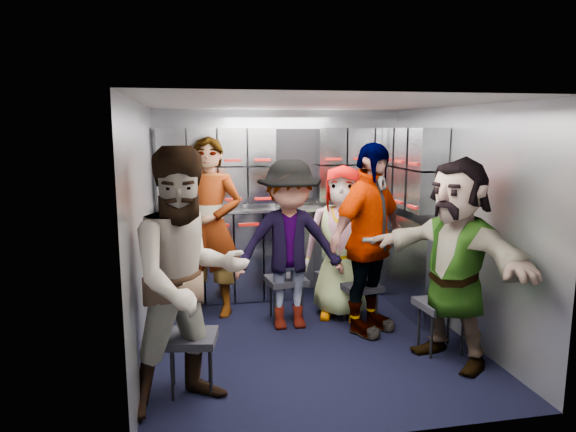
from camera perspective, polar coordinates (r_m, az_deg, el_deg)
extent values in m
plane|color=black|center=(4.78, 2.38, -13.64)|extent=(3.00, 3.00, 0.00)
cube|color=#969BA4|center=(5.92, -0.91, 1.52)|extent=(2.80, 0.04, 2.10)
cube|color=#969BA4|center=(4.37, -15.71, -1.82)|extent=(0.04, 3.00, 2.10)
cube|color=#969BA4|center=(4.98, 18.33, -0.55)|extent=(0.04, 3.00, 2.10)
cube|color=silver|center=(4.39, 2.57, 12.37)|extent=(2.80, 3.00, 0.02)
cube|color=gray|center=(5.82, -0.53, -4.19)|extent=(2.68, 0.38, 0.99)
cube|color=gray|center=(5.03, -12.51, -6.69)|extent=(0.38, 0.76, 0.99)
cube|color=#BABDC2|center=(5.72, -0.54, 0.87)|extent=(2.68, 0.42, 0.03)
cube|color=gray|center=(5.72, -0.66, 5.67)|extent=(2.68, 0.28, 0.82)
cube|color=gray|center=(5.48, 13.63, 5.21)|extent=(0.28, 1.00, 0.82)
cube|color=gray|center=(5.55, 13.64, -5.11)|extent=(0.28, 1.20, 1.00)
cube|color=#A3110D|center=(5.55, -0.16, -0.82)|extent=(2.60, 0.02, 0.03)
cube|color=black|center=(3.86, -10.77, -13.21)|extent=(0.42, 0.40, 0.06)
cylinder|color=black|center=(3.85, -12.75, -16.84)|extent=(0.02, 0.02, 0.38)
cylinder|color=black|center=(3.85, -8.56, -16.71)|extent=(0.02, 0.02, 0.38)
cylinder|color=black|center=(4.05, -12.66, -15.39)|extent=(0.02, 0.02, 0.38)
cylinder|color=black|center=(4.05, -8.71, -15.27)|extent=(0.02, 0.02, 0.38)
cube|color=black|center=(5.12, -0.23, -7.16)|extent=(0.41, 0.40, 0.06)
cylinder|color=black|center=(5.06, -1.51, -9.94)|extent=(0.02, 0.02, 0.39)
cylinder|color=black|center=(5.11, 1.55, -9.74)|extent=(0.02, 0.02, 0.39)
cylinder|color=black|center=(5.28, -1.93, -9.10)|extent=(0.02, 0.02, 0.39)
cylinder|color=black|center=(5.32, 0.99, -8.92)|extent=(0.02, 0.02, 0.39)
cube|color=black|center=(5.44, 5.36, -6.54)|extent=(0.44, 0.43, 0.05)
cylinder|color=black|center=(5.36, 4.35, -8.97)|extent=(0.02, 0.02, 0.36)
cylinder|color=black|center=(5.43, 6.94, -8.76)|extent=(0.02, 0.02, 0.36)
cylinder|color=black|center=(5.56, 3.76, -8.27)|extent=(0.02, 0.02, 0.36)
cylinder|color=black|center=(5.63, 6.26, -8.09)|extent=(0.02, 0.02, 0.36)
cube|color=black|center=(5.07, 8.10, -7.82)|extent=(0.40, 0.38, 0.05)
cylinder|color=black|center=(5.00, 7.07, -10.45)|extent=(0.02, 0.02, 0.36)
cylinder|color=black|center=(5.08, 9.81, -10.19)|extent=(0.02, 0.02, 0.36)
cylinder|color=black|center=(5.19, 6.32, -9.65)|extent=(0.02, 0.02, 0.36)
cylinder|color=black|center=(5.27, 8.97, -9.42)|extent=(0.02, 0.02, 0.36)
cube|color=black|center=(4.61, 16.70, -9.41)|extent=(0.41, 0.39, 0.06)
cylinder|color=black|center=(4.52, 15.67, -12.69)|extent=(0.02, 0.02, 0.40)
cylinder|color=black|center=(4.65, 18.82, -12.23)|extent=(0.02, 0.02, 0.40)
cylinder|color=black|center=(4.72, 14.35, -11.65)|extent=(0.02, 0.02, 0.40)
cylinder|color=black|center=(4.84, 17.39, -11.25)|extent=(0.02, 0.02, 0.40)
imported|color=black|center=(5.24, -8.64, -1.25)|extent=(0.78, 0.66, 1.82)
imported|color=black|center=(3.53, -11.00, -7.00)|extent=(1.06, 0.95, 1.79)
imported|color=black|center=(4.85, 0.17, -3.26)|extent=(1.06, 0.62, 1.61)
imported|color=black|center=(5.17, 5.99, -2.91)|extent=(0.88, 0.73, 1.54)
imported|color=black|center=(4.77, 8.95, -2.60)|extent=(1.10, 0.95, 1.77)
imported|color=black|center=(4.34, 18.07, -4.86)|extent=(1.09, 1.63, 1.68)
cylinder|color=white|center=(5.56, -10.14, 2.01)|extent=(0.07, 0.07, 0.27)
cylinder|color=white|center=(5.67, 0.33, 2.18)|extent=(0.07, 0.07, 0.24)
cylinder|color=white|center=(5.90, 8.64, 2.30)|extent=(0.07, 0.07, 0.23)
cylinder|color=#CAB68E|center=(5.56, -11.83, 1.02)|extent=(0.09, 0.09, 0.09)
cylinder|color=#CAB68E|center=(5.98, 10.69, 1.75)|extent=(0.08, 0.08, 0.11)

